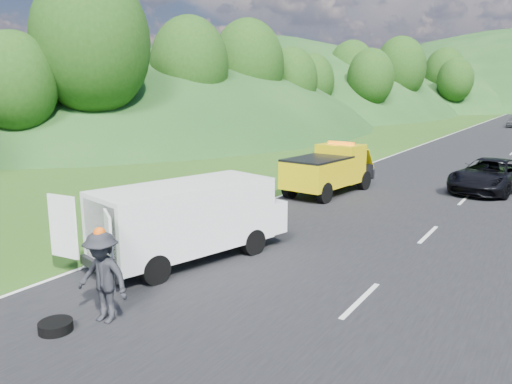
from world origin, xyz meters
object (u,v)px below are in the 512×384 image
Objects in this scene: child at (230,242)px; worker at (105,321)px; suitcase at (178,210)px; passing_suv at (488,191)px; spare_tire at (56,332)px; woman at (209,220)px; white_van at (190,217)px; tow_truck at (329,169)px.

worker is (0.94, -5.69, 0.00)m from child.
suitcase is 14.27m from passing_suv.
worker is 0.35× the size of passing_suv.
worker reaches higher than spare_tire.
woman is at bearing 177.24° from child.
white_van reaches higher than woman.
tow_truck reaches higher than passing_suv.
worker is at bearing -94.90° from passing_suv.
tow_truck is 0.83× the size of white_van.
child is at bearing -113.36° from woman.
tow_truck is at bearing -134.76° from passing_suv.
suitcase is at bearing 149.97° from white_van.
woman is 1.52× the size of child.
spare_tire is at bearing -80.58° from tow_truck.
white_van is at bearing 95.81° from spare_tire.
white_van is 4.11m from worker.
worker is 18.84m from passing_suv.
woman reaches higher than passing_suv.
passing_suv is (5.54, 14.44, -1.21)m from white_van.
white_van is at bearing -44.56° from suitcase.
passing_suv is (5.55, 12.58, 0.00)m from child.
worker is 3.17× the size of suitcase.
tow_truck is 6.87m from woman.
tow_truck is 2.87× the size of worker.
white_van reaches higher than worker.
woman is at bearing 106.59° from worker.
white_van is at bearing -134.02° from woman.
white_van is at bearing -81.63° from tow_truck.
suitcase is (-1.11, -0.35, 0.30)m from woman.
child is 3.51m from suitcase.
suitcase is at bearing -166.91° from child.
passing_suv is (4.61, 18.27, 0.00)m from worker.
woman is (-2.14, 3.54, -1.21)m from white_van.
suitcase reaches higher than child.
suitcase is (-2.81, -6.91, -0.80)m from tow_truck.
tow_truck reaches higher than child.
white_van is at bearing 97.61° from worker.
white_van is at bearing -101.71° from passing_suv.
spare_tire is (-0.45, -0.82, 0.00)m from worker.
tow_truck reaches higher than worker.
passing_suv is at bearing 101.64° from child.
passing_suv is at bearing 69.81° from worker.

